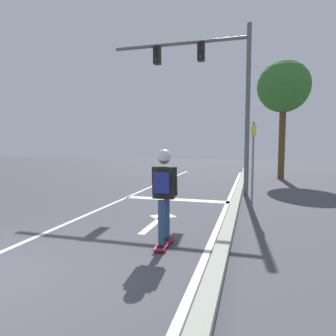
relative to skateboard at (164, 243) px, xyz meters
The scene contains 11 objects.
lane_line_center 4.66m from the skateboard, 123.87° to the left, with size 0.12×20.00×0.01m, color silver.
lane_line_curbside 3.94m from the skateboard, 78.58° to the left, with size 0.12×20.00×0.01m, color silver.
stop_bar 4.39m from the skateboard, 100.92° to the left, with size 3.53×0.40×0.01m, color silver.
lane_arrow_stem 1.40m from the skateboard, 117.98° to the left, with size 0.16×1.40×0.01m, color silver.
lane_arrow_head 2.18m from the skateboard, 107.46° to the left, with size 0.56×0.44×0.01m, color silver.
curb_strip 4.00m from the skateboard, 75.06° to the left, with size 0.24×24.00×0.14m, color #9AA08F.
skateboard is the anchor object (origin of this frame).
skater 1.07m from the skateboard, 88.66° to the right, with size 0.46×0.62×1.66m.
traffic_signal_mast 7.09m from the skateboard, 89.77° to the left, with size 5.03×0.34×5.91m.
street_sign_post 4.38m from the skateboard, 68.58° to the left, with size 0.14×0.44×2.45m.
roadside_tree 12.36m from the skateboard, 75.35° to the left, with size 2.58×2.58×5.96m.
Camera 1 is at (3.48, -2.80, 1.86)m, focal length 31.58 mm.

